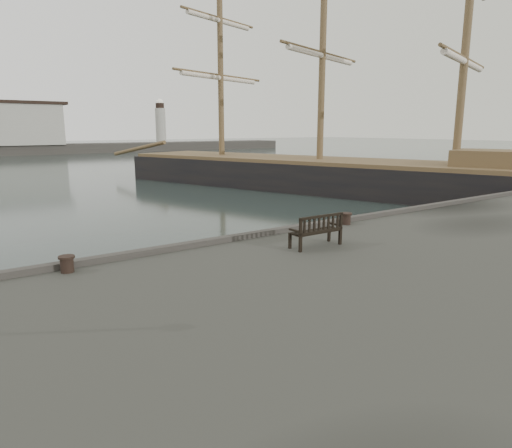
{
  "coord_description": "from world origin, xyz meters",
  "views": [
    {
      "loc": [
        -8.16,
        -12.75,
        5.25
      ],
      "look_at": [
        0.53,
        -0.5,
        2.1
      ],
      "focal_mm": 32.0,
      "sensor_mm": 36.0,
      "label": 1
    }
  ],
  "objects_px": {
    "bench": "(316,237)",
    "bollard_left": "(67,264)",
    "tall_ship_main": "(319,181)",
    "bollard_right": "(346,219)"
  },
  "relations": [
    {
      "from": "bollard_left",
      "to": "tall_ship_main",
      "type": "xyz_separation_m",
      "value": [
        25.03,
        17.18,
        -1.02
      ]
    },
    {
      "from": "bench",
      "to": "tall_ship_main",
      "type": "bearing_deg",
      "value": 47.7
    },
    {
      "from": "bench",
      "to": "bollard_right",
      "type": "xyz_separation_m",
      "value": [
        3.33,
        1.87,
        -0.1
      ]
    },
    {
      "from": "bollard_right",
      "to": "bench",
      "type": "bearing_deg",
      "value": -150.64
    },
    {
      "from": "tall_ship_main",
      "to": "bollard_left",
      "type": "bearing_deg",
      "value": -164.08
    },
    {
      "from": "bench",
      "to": "bollard_left",
      "type": "xyz_separation_m",
      "value": [
        -7.12,
        1.81,
        -0.11
      ]
    },
    {
      "from": "bollard_right",
      "to": "tall_ship_main",
      "type": "height_order",
      "value": "tall_ship_main"
    },
    {
      "from": "bollard_left",
      "to": "tall_ship_main",
      "type": "relative_size",
      "value": 0.01
    },
    {
      "from": "bollard_right",
      "to": "tall_ship_main",
      "type": "xyz_separation_m",
      "value": [
        14.58,
        17.12,
        -1.03
      ]
    },
    {
      "from": "bench",
      "to": "tall_ship_main",
      "type": "distance_m",
      "value": 26.13
    }
  ]
}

